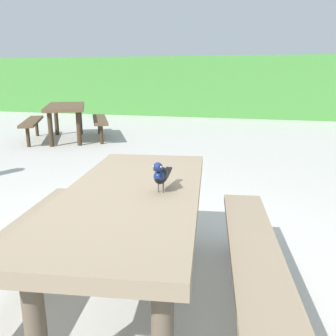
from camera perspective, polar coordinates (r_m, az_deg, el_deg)
ground_plane at (r=2.54m, az=-9.77°, el=-18.21°), size 60.00×60.00×0.00m
hedge_wall at (r=12.52m, az=10.59°, el=12.71°), size 28.00×1.97×1.92m
picnic_table_foreground at (r=2.10m, az=-5.63°, el=-8.27°), size 1.90×1.92×0.74m
bird_grackle at (r=1.95m, az=-1.19°, el=-1.09°), size 0.07×0.29×0.18m
picnic_table_mid_left at (r=7.93m, az=-16.03°, el=8.34°), size 2.27×2.29×0.74m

